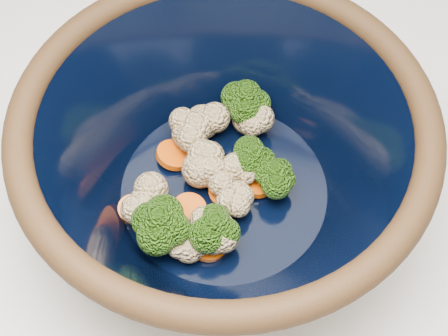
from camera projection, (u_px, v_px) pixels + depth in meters
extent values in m
cube|color=white|center=(232.00, 300.00, 1.00)|extent=(1.20, 1.20, 0.90)
cylinder|color=black|center=(224.00, 203.00, 0.58)|extent=(0.20, 0.20, 0.01)
torus|color=black|center=(224.00, 120.00, 0.47)|extent=(0.33, 0.33, 0.02)
cylinder|color=black|center=(224.00, 190.00, 0.56)|extent=(0.19, 0.19, 0.00)
cylinder|color=#608442|center=(245.00, 113.00, 0.59)|extent=(0.01, 0.01, 0.02)
ellipsoid|color=#3C6D14|center=(246.00, 96.00, 0.57)|extent=(0.04, 0.04, 0.04)
cylinder|color=#608442|center=(275.00, 186.00, 0.55)|extent=(0.01, 0.01, 0.02)
ellipsoid|color=#3C6D14|center=(276.00, 174.00, 0.53)|extent=(0.03, 0.03, 0.03)
cylinder|color=#608442|center=(253.00, 168.00, 0.56)|extent=(0.01, 0.01, 0.02)
ellipsoid|color=#3C6D14|center=(254.00, 155.00, 0.54)|extent=(0.04, 0.04, 0.03)
cylinder|color=#608442|center=(162.00, 236.00, 0.52)|extent=(0.01, 0.01, 0.02)
ellipsoid|color=#3C6D14|center=(160.00, 222.00, 0.50)|extent=(0.04, 0.04, 0.04)
cylinder|color=#608442|center=(215.00, 238.00, 0.52)|extent=(0.01, 0.01, 0.02)
ellipsoid|color=#3C6D14|center=(215.00, 226.00, 0.50)|extent=(0.04, 0.04, 0.03)
sphere|color=beige|center=(202.00, 122.00, 0.57)|extent=(0.03, 0.03, 0.03)
sphere|color=beige|center=(200.00, 169.00, 0.55)|extent=(0.03, 0.03, 0.03)
sphere|color=beige|center=(147.00, 205.00, 0.53)|extent=(0.03, 0.03, 0.03)
sphere|color=beige|center=(217.00, 230.00, 0.52)|extent=(0.03, 0.03, 0.03)
sphere|color=beige|center=(249.00, 118.00, 0.58)|extent=(0.03, 0.03, 0.03)
sphere|color=beige|center=(246.00, 167.00, 0.55)|extent=(0.03, 0.03, 0.03)
sphere|color=beige|center=(223.00, 178.00, 0.55)|extent=(0.03, 0.03, 0.03)
sphere|color=beige|center=(189.00, 248.00, 0.51)|extent=(0.03, 0.03, 0.03)
sphere|color=beige|center=(231.00, 201.00, 0.53)|extent=(0.03, 0.03, 0.03)
sphere|color=beige|center=(188.00, 134.00, 0.57)|extent=(0.03, 0.03, 0.03)
cylinder|color=#D65409|center=(227.00, 191.00, 0.55)|extent=(0.03, 0.03, 0.01)
cylinder|color=#D65409|center=(133.00, 209.00, 0.54)|extent=(0.03, 0.03, 0.01)
cylinder|color=#D65409|center=(208.00, 243.00, 0.52)|extent=(0.03, 0.03, 0.01)
cylinder|color=#D65409|center=(189.00, 209.00, 0.54)|extent=(0.03, 0.03, 0.01)
cylinder|color=#D65409|center=(257.00, 183.00, 0.55)|extent=(0.03, 0.03, 0.01)
cylinder|color=#D65409|center=(174.00, 155.00, 0.57)|extent=(0.03, 0.03, 0.01)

